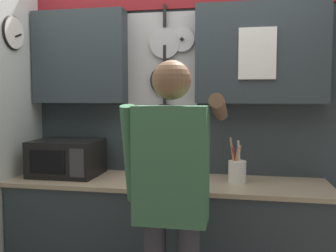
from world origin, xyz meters
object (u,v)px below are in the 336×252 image
(microwave, at_px, (67,158))
(knife_block, at_px, (173,165))
(utensil_crock, at_px, (237,171))
(person, at_px, (172,189))

(microwave, height_order, knife_block, knife_block)
(utensil_crock, height_order, person, person)
(microwave, bearing_deg, utensil_crock, 0.09)
(utensil_crock, distance_m, person, 0.75)
(person, bearing_deg, knife_block, 99.71)
(microwave, xyz_separation_m, knife_block, (0.81, 0.00, -0.03))
(microwave, height_order, utensil_crock, utensil_crock)
(utensil_crock, bearing_deg, knife_block, -179.85)
(knife_block, height_order, person, person)
(microwave, xyz_separation_m, utensil_crock, (1.26, 0.00, -0.05))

